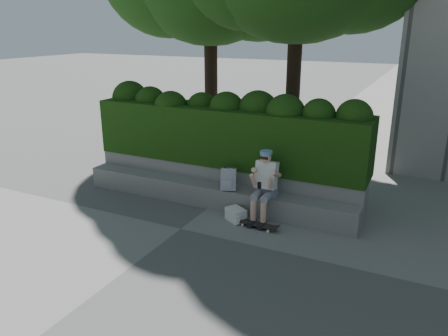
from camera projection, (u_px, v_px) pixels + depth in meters
The scene contains 8 objects.
ground at pixel (181, 229), 8.08m from camera, with size 80.00×80.00×0.00m, color slate.
bench_ledge at pixel (212, 195), 9.07m from camera, with size 6.00×0.45×0.45m, color gray.
planter_wall at pixel (222, 181), 9.43m from camera, with size 6.00×0.50×0.75m, color gray.
hedge at pixel (227, 135), 9.32m from camera, with size 6.00×1.00×1.20m, color black.
person at pixel (265, 183), 8.24m from camera, with size 0.40×0.76×1.38m.
skateboard at pixel (257, 224), 8.11m from camera, with size 0.76×0.24×0.08m.
backpack_plaid at pixel (228, 179), 8.67m from camera, with size 0.30×0.16×0.45m, color silver.
backpack_ground at pixel (236, 215), 8.39m from camera, with size 0.38×0.27×0.25m, color silver.
Camera 1 is at (3.95, -6.22, 3.59)m, focal length 35.00 mm.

